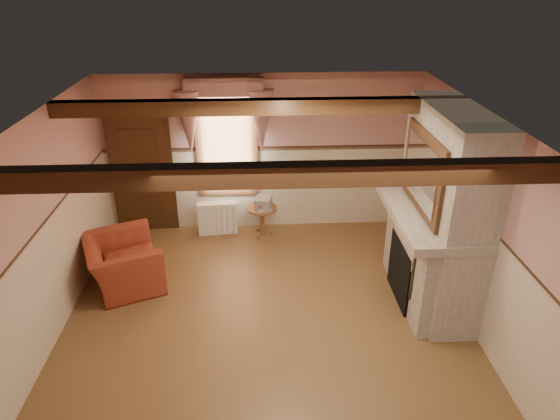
{
  "coord_description": "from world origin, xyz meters",
  "views": [
    {
      "loc": [
        -0.08,
        -5.32,
        4.38
      ],
      "look_at": [
        0.22,
        0.8,
        1.37
      ],
      "focal_mm": 32.0,
      "sensor_mm": 36.0,
      "label": 1
    }
  ],
  "objects_px": {
    "side_table": "(262,221)",
    "oil_lamp": "(420,185)",
    "bowl": "(433,209)",
    "armchair": "(123,263)",
    "radiator": "(218,218)",
    "mantel_clock": "(418,185)"
  },
  "relations": [
    {
      "from": "side_table",
      "to": "oil_lamp",
      "type": "xyz_separation_m",
      "value": [
        2.26,
        -1.46,
        1.29
      ]
    },
    {
      "from": "side_table",
      "to": "bowl",
      "type": "distance_m",
      "value": 3.27
    },
    {
      "from": "armchair",
      "to": "side_table",
      "type": "xyz_separation_m",
      "value": [
        2.1,
        1.46,
        -0.1
      ]
    },
    {
      "from": "side_table",
      "to": "radiator",
      "type": "distance_m",
      "value": 0.81
    },
    {
      "from": "radiator",
      "to": "bowl",
      "type": "distance_m",
      "value": 3.91
    },
    {
      "from": "radiator",
      "to": "bowl",
      "type": "xyz_separation_m",
      "value": [
        3.05,
        -2.16,
        1.16
      ]
    },
    {
      "from": "radiator",
      "to": "mantel_clock",
      "type": "bearing_deg",
      "value": -31.3
    },
    {
      "from": "mantel_clock",
      "to": "oil_lamp",
      "type": "xyz_separation_m",
      "value": [
        0.0,
        -0.11,
        0.04
      ]
    },
    {
      "from": "side_table",
      "to": "oil_lamp",
      "type": "distance_m",
      "value": 2.98
    },
    {
      "from": "armchair",
      "to": "bowl",
      "type": "relative_size",
      "value": 3.35
    },
    {
      "from": "radiator",
      "to": "oil_lamp",
      "type": "relative_size",
      "value": 2.5
    },
    {
      "from": "side_table",
      "to": "bowl",
      "type": "xyz_separation_m",
      "value": [
        2.26,
        -2.04,
        1.19
      ]
    },
    {
      "from": "mantel_clock",
      "to": "oil_lamp",
      "type": "distance_m",
      "value": 0.11
    },
    {
      "from": "bowl",
      "to": "oil_lamp",
      "type": "height_order",
      "value": "oil_lamp"
    },
    {
      "from": "radiator",
      "to": "mantel_clock",
      "type": "relative_size",
      "value": 2.92
    },
    {
      "from": "armchair",
      "to": "radiator",
      "type": "xyz_separation_m",
      "value": [
        1.3,
        1.57,
        -0.08
      ]
    },
    {
      "from": "radiator",
      "to": "bowl",
      "type": "bearing_deg",
      "value": -40.77
    },
    {
      "from": "radiator",
      "to": "armchair",
      "type": "bearing_deg",
      "value": -135.13
    },
    {
      "from": "armchair",
      "to": "bowl",
      "type": "distance_m",
      "value": 4.53
    },
    {
      "from": "side_table",
      "to": "mantel_clock",
      "type": "distance_m",
      "value": 2.91
    },
    {
      "from": "radiator",
      "to": "bowl",
      "type": "relative_size",
      "value": 2.01
    },
    {
      "from": "armchair",
      "to": "mantel_clock",
      "type": "distance_m",
      "value": 4.5
    }
  ]
}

